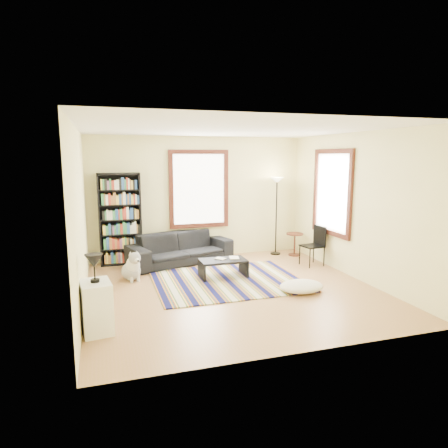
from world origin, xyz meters
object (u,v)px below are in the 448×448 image
object	(u,v)px
bookshelf	(120,219)
white_cabinet	(97,307)
sofa	(180,248)
floor_lamp	(276,216)
folding_chair	(312,246)
floor_cushion	(301,286)
dog	(131,265)
side_table	(295,244)
coffee_table	(223,268)

from	to	relation	value
bookshelf	white_cabinet	bearing A→B (deg)	-98.17
sofa	white_cabinet	distance (m)	3.66
sofa	floor_lamp	size ratio (longest dim) A/B	1.23
floor_lamp	folding_chair	world-z (taller)	floor_lamp
bookshelf	floor_lamp	xyz separation A→B (m)	(3.62, -0.17, -0.07)
sofa	floor_lamp	distance (m)	2.44
floor_cushion	dog	bearing A→B (deg)	150.57
bookshelf	dog	size ratio (longest dim) A/B	3.47
side_table	white_cabinet	distance (m)	5.44
coffee_table	floor_cushion	distance (m)	1.62
bookshelf	white_cabinet	world-z (taller)	bookshelf
floor_cushion	side_table	world-z (taller)	side_table
folding_chair	bookshelf	bearing A→B (deg)	152.85
floor_cushion	folding_chair	distance (m)	1.85
floor_cushion	folding_chair	xyz separation A→B (m)	(1.04, 1.49, 0.33)
floor_lamp	dog	distance (m)	3.73
white_cabinet	dog	distance (m)	2.31
side_table	white_cabinet	world-z (taller)	white_cabinet
floor_cushion	dog	size ratio (longest dim) A/B	1.37
floor_cushion	floor_lamp	bearing A→B (deg)	75.02
sofa	side_table	bearing A→B (deg)	-20.65
bookshelf	floor_cushion	xyz separation A→B (m)	(2.91, -2.83, -0.90)
coffee_table	folding_chair	bearing A→B (deg)	7.50
floor_lamp	white_cabinet	size ratio (longest dim) A/B	2.66
dog	coffee_table	bearing A→B (deg)	-30.61
side_table	folding_chair	xyz separation A→B (m)	(-0.05, -0.91, 0.16)
sofa	floor_cushion	world-z (taller)	sofa
sofa	folding_chair	size ratio (longest dim) A/B	2.67
coffee_table	floor_lamp	world-z (taller)	floor_lamp
folding_chair	dog	bearing A→B (deg)	170.23
folding_chair	white_cabinet	size ratio (longest dim) A/B	1.23
floor_cushion	folding_chair	world-z (taller)	folding_chair
sofa	floor_lamp	world-z (taller)	floor_lamp
floor_cushion	white_cabinet	bearing A→B (deg)	-169.23
floor_cushion	floor_lamp	world-z (taller)	floor_lamp
coffee_table	folding_chair	world-z (taller)	folding_chair
floor_cushion	folding_chair	bearing A→B (deg)	55.14
floor_cushion	folding_chair	size ratio (longest dim) A/B	0.92
coffee_table	folding_chair	size ratio (longest dim) A/B	1.05
side_table	white_cabinet	xyz separation A→B (m)	(-4.50, -3.05, 0.08)
sofa	floor_cushion	size ratio (longest dim) A/B	2.91
sofa	folding_chair	xyz separation A→B (m)	(2.69, -1.06, 0.10)
folding_chair	sofa	bearing A→B (deg)	149.92
sofa	bookshelf	size ratio (longest dim) A/B	1.15
folding_chair	white_cabinet	world-z (taller)	folding_chair
sofa	coffee_table	world-z (taller)	sofa
bookshelf	side_table	distance (m)	4.09
floor_lamp	side_table	xyz separation A→B (m)	(0.38, -0.25, -0.66)
sofa	coffee_table	bearing A→B (deg)	-83.94
floor_lamp	folding_chair	bearing A→B (deg)	-74.18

